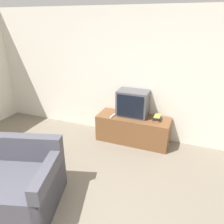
% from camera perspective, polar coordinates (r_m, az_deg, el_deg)
% --- Properties ---
extents(wall_back, '(9.00, 0.06, 2.60)m').
position_cam_1_polar(wall_back, '(4.55, 2.63, 9.65)').
color(wall_back, silver).
rests_on(wall_back, ground_plane).
extents(tv_stand, '(1.46, 0.53, 0.54)m').
position_cam_1_polar(tv_stand, '(4.52, 5.52, -4.46)').
color(tv_stand, brown).
rests_on(tv_stand, ground_plane).
extents(television, '(0.61, 0.39, 0.52)m').
position_cam_1_polar(television, '(4.38, 5.44, 2.26)').
color(television, '#4C4C51').
rests_on(television, tv_stand).
extents(book_stack, '(0.17, 0.21, 0.10)m').
position_cam_1_polar(book_stack, '(4.32, 11.72, -1.54)').
color(book_stack, '#995623').
rests_on(book_stack, tv_stand).
extents(remote_on_stand, '(0.06, 0.20, 0.02)m').
position_cam_1_polar(remote_on_stand, '(4.40, 0.15, -1.03)').
color(remote_on_stand, '#B7B7B7').
rests_on(remote_on_stand, tv_stand).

